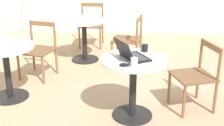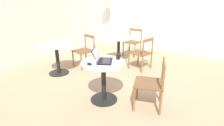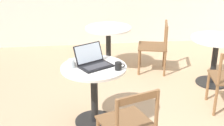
{
  "view_description": "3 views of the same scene",
  "coord_description": "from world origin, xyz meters",
  "px_view_note": "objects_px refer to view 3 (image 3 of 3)",
  "views": [
    {
      "loc": [
        -3.81,
        0.22,
        1.93
      ],
      "look_at": [
        -0.42,
        0.49,
        0.62
      ],
      "focal_mm": 50.0,
      "sensor_mm": 36.0,
      "label": 1
    },
    {
      "loc": [
        -2.71,
        -1.43,
        1.7
      ],
      "look_at": [
        -0.18,
        0.31,
        0.58
      ],
      "focal_mm": 28.0,
      "sensor_mm": 36.0,
      "label": 2
    },
    {
      "loc": [
        -0.72,
        -3.01,
        2.07
      ],
      "look_at": [
        -0.29,
        0.55,
        0.63
      ],
      "focal_mm": 50.0,
      "sensor_mm": 36.0,
      "label": 3
    }
  ],
  "objects_px": {
    "cafe_table_mid": "(216,51)",
    "mug": "(118,66)",
    "cafe_table_far": "(108,39)",
    "chair_far_right": "(155,46)",
    "mouse": "(73,63)",
    "cafe_table_near": "(94,82)",
    "laptop": "(94,62)",
    "drinking_glass": "(71,64)",
    "chair_near_front": "(128,125)"
  },
  "relations": [
    {
      "from": "cafe_table_mid",
      "to": "mug",
      "type": "bearing_deg",
      "value": -147.89
    },
    {
      "from": "cafe_table_far",
      "to": "cafe_table_mid",
      "type": "bearing_deg",
      "value": -26.85
    },
    {
      "from": "cafe_table_mid",
      "to": "cafe_table_far",
      "type": "xyz_separation_m",
      "value": [
        -1.51,
        0.76,
        0.0
      ]
    },
    {
      "from": "cafe_table_mid",
      "to": "mug",
      "type": "distance_m",
      "value": 1.89
    },
    {
      "from": "cafe_table_far",
      "to": "chair_far_right",
      "type": "distance_m",
      "value": 0.78
    },
    {
      "from": "mouse",
      "to": "cafe_table_near",
      "type": "bearing_deg",
      "value": -22.36
    },
    {
      "from": "cafe_table_near",
      "to": "laptop",
      "type": "distance_m",
      "value": 0.25
    },
    {
      "from": "chair_far_right",
      "to": "mouse",
      "type": "xyz_separation_m",
      "value": [
        -1.33,
        -1.35,
        0.31
      ]
    },
    {
      "from": "laptop",
      "to": "cafe_table_mid",
      "type": "bearing_deg",
      "value": 24.64
    },
    {
      "from": "cafe_table_far",
      "to": "mouse",
      "type": "xyz_separation_m",
      "value": [
        -0.58,
        -1.54,
        0.22
      ]
    },
    {
      "from": "cafe_table_mid",
      "to": "cafe_table_near",
      "type": "bearing_deg",
      "value": -154.85
    },
    {
      "from": "drinking_glass",
      "to": "chair_near_front",
      "type": "bearing_deg",
      "value": -55.37
    },
    {
      "from": "chair_near_front",
      "to": "mouse",
      "type": "relative_size",
      "value": 8.26
    },
    {
      "from": "mug",
      "to": "laptop",
      "type": "bearing_deg",
      "value": 150.6
    },
    {
      "from": "cafe_table_mid",
      "to": "chair_near_front",
      "type": "bearing_deg",
      "value": -134.07
    },
    {
      "from": "cafe_table_near",
      "to": "mouse",
      "type": "relative_size",
      "value": 7.5
    },
    {
      "from": "laptop",
      "to": "cafe_table_far",
      "type": "bearing_deg",
      "value": 78.07
    },
    {
      "from": "chair_near_front",
      "to": "chair_far_right",
      "type": "bearing_deg",
      "value": 69.67
    },
    {
      "from": "drinking_glass",
      "to": "laptop",
      "type": "bearing_deg",
      "value": 6.85
    },
    {
      "from": "drinking_glass",
      "to": "cafe_table_near",
      "type": "bearing_deg",
      "value": 2.11
    },
    {
      "from": "chair_near_front",
      "to": "drinking_glass",
      "type": "relative_size",
      "value": 8.31
    },
    {
      "from": "laptop",
      "to": "mug",
      "type": "distance_m",
      "value": 0.3
    },
    {
      "from": "chair_far_right",
      "to": "laptop",
      "type": "height_order",
      "value": "laptop"
    },
    {
      "from": "chair_near_front",
      "to": "cafe_table_near",
      "type": "bearing_deg",
      "value": 109.66
    },
    {
      "from": "cafe_table_far",
      "to": "chair_far_right",
      "type": "bearing_deg",
      "value": -13.93
    },
    {
      "from": "cafe_table_near",
      "to": "mug",
      "type": "relative_size",
      "value": 6.67
    },
    {
      "from": "mug",
      "to": "cafe_table_mid",
      "type": "bearing_deg",
      "value": 32.11
    },
    {
      "from": "cafe_table_mid",
      "to": "chair_near_front",
      "type": "height_order",
      "value": "chair_near_front"
    },
    {
      "from": "cafe_table_far",
      "to": "chair_far_right",
      "type": "height_order",
      "value": "chair_far_right"
    },
    {
      "from": "mouse",
      "to": "mug",
      "type": "relative_size",
      "value": 0.89
    },
    {
      "from": "chair_far_right",
      "to": "cafe_table_mid",
      "type": "bearing_deg",
      "value": -37.25
    },
    {
      "from": "chair_far_right",
      "to": "mouse",
      "type": "relative_size",
      "value": 8.26
    },
    {
      "from": "chair_near_front",
      "to": "cafe_table_far",
      "type": "bearing_deg",
      "value": 88.31
    },
    {
      "from": "cafe_table_near",
      "to": "chair_far_right",
      "type": "xyz_separation_m",
      "value": [
        1.09,
        1.45,
        -0.1
      ]
    },
    {
      "from": "cafe_table_far",
      "to": "mug",
      "type": "bearing_deg",
      "value": -92.56
    },
    {
      "from": "laptop",
      "to": "mug",
      "type": "bearing_deg",
      "value": -29.4
    },
    {
      "from": "chair_far_right",
      "to": "laptop",
      "type": "xyz_separation_m",
      "value": [
        -1.09,
        -1.43,
        0.34
      ]
    },
    {
      "from": "chair_far_right",
      "to": "mug",
      "type": "xyz_separation_m",
      "value": [
        -0.83,
        -1.57,
        0.34
      ]
    },
    {
      "from": "cafe_table_far",
      "to": "chair_near_front",
      "type": "xyz_separation_m",
      "value": [
        -0.07,
        -2.4,
        -0.1
      ]
    },
    {
      "from": "mug",
      "to": "drinking_glass",
      "type": "relative_size",
      "value": 1.13
    },
    {
      "from": "mug",
      "to": "drinking_glass",
      "type": "bearing_deg",
      "value": 167.06
    },
    {
      "from": "cafe_table_far",
      "to": "chair_near_front",
      "type": "relative_size",
      "value": 0.91
    },
    {
      "from": "chair_far_right",
      "to": "drinking_glass",
      "type": "height_order",
      "value": "chair_far_right"
    },
    {
      "from": "cafe_table_near",
      "to": "cafe_table_mid",
      "type": "relative_size",
      "value": 1.0
    },
    {
      "from": "cafe_table_near",
      "to": "laptop",
      "type": "xyz_separation_m",
      "value": [
        0.0,
        0.02,
        0.25
      ]
    },
    {
      "from": "laptop",
      "to": "mug",
      "type": "xyz_separation_m",
      "value": [
        0.26,
        -0.15,
        -0.0
      ]
    },
    {
      "from": "cafe_table_mid",
      "to": "chair_near_front",
      "type": "relative_size",
      "value": 0.91
    },
    {
      "from": "chair_near_front",
      "to": "chair_far_right",
      "type": "xyz_separation_m",
      "value": [
        0.82,
        2.21,
        0.0
      ]
    },
    {
      "from": "cafe_table_far",
      "to": "drinking_glass",
      "type": "xyz_separation_m",
      "value": [
        -0.59,
        -1.64,
        0.25
      ]
    },
    {
      "from": "cafe_table_mid",
      "to": "mouse",
      "type": "height_order",
      "value": "mouse"
    }
  ]
}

